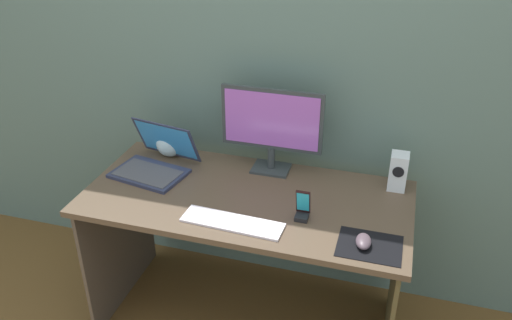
{
  "coord_description": "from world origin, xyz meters",
  "views": [
    {
      "loc": [
        0.61,
        -1.91,
        2.04
      ],
      "look_at": [
        0.05,
        -0.02,
        0.95
      ],
      "focal_mm": 37.01,
      "sensor_mm": 36.0,
      "label": 1
    }
  ],
  "objects_px": {
    "speaker_right": "(398,171)",
    "mouse": "(363,241)",
    "laptop": "(155,162)",
    "phone_in_dock": "(303,209)",
    "monitor": "(272,125)",
    "fishbowl": "(170,143)",
    "keyboard_external": "(232,222)"
  },
  "relations": [
    {
      "from": "monitor",
      "to": "phone_in_dock",
      "type": "bearing_deg",
      "value": -57.14
    },
    {
      "from": "fishbowl",
      "to": "laptop",
      "type": "bearing_deg",
      "value": -91.29
    },
    {
      "from": "keyboard_external",
      "to": "phone_in_dock",
      "type": "bearing_deg",
      "value": 26.61
    },
    {
      "from": "monitor",
      "to": "fishbowl",
      "type": "relative_size",
      "value": 3.42
    },
    {
      "from": "monitor",
      "to": "fishbowl",
      "type": "bearing_deg",
      "value": 179.54
    },
    {
      "from": "laptop",
      "to": "speaker_right",
      "type": "bearing_deg",
      "value": 8.21
    },
    {
      "from": "keyboard_external",
      "to": "mouse",
      "type": "height_order",
      "value": "mouse"
    },
    {
      "from": "monitor",
      "to": "speaker_right",
      "type": "distance_m",
      "value": 0.62
    },
    {
      "from": "phone_in_dock",
      "to": "fishbowl",
      "type": "bearing_deg",
      "value": 154.61
    },
    {
      "from": "monitor",
      "to": "laptop",
      "type": "distance_m",
      "value": 0.6
    },
    {
      "from": "fishbowl",
      "to": "phone_in_dock",
      "type": "distance_m",
      "value": 0.85
    },
    {
      "from": "laptop",
      "to": "keyboard_external",
      "type": "height_order",
      "value": "laptop"
    },
    {
      "from": "speaker_right",
      "to": "laptop",
      "type": "xyz_separation_m",
      "value": [
        -1.14,
        -0.16,
        -0.04
      ]
    },
    {
      "from": "monitor",
      "to": "mouse",
      "type": "relative_size",
      "value": 4.86
    },
    {
      "from": "laptop",
      "to": "phone_in_dock",
      "type": "distance_m",
      "value": 0.8
    },
    {
      "from": "keyboard_external",
      "to": "mouse",
      "type": "bearing_deg",
      "value": 3.1
    },
    {
      "from": "mouse",
      "to": "phone_in_dock",
      "type": "relative_size",
      "value": 0.73
    },
    {
      "from": "mouse",
      "to": "monitor",
      "type": "bearing_deg",
      "value": 130.87
    },
    {
      "from": "speaker_right",
      "to": "mouse",
      "type": "distance_m",
      "value": 0.49
    },
    {
      "from": "monitor",
      "to": "mouse",
      "type": "bearing_deg",
      "value": -43.57
    },
    {
      "from": "fishbowl",
      "to": "mouse",
      "type": "height_order",
      "value": "fishbowl"
    },
    {
      "from": "keyboard_external",
      "to": "phone_in_dock",
      "type": "xyz_separation_m",
      "value": [
        0.27,
        0.12,
        0.04
      ]
    },
    {
      "from": "keyboard_external",
      "to": "laptop",
      "type": "bearing_deg",
      "value": 150.61
    },
    {
      "from": "mouse",
      "to": "phone_in_dock",
      "type": "bearing_deg",
      "value": 151.09
    },
    {
      "from": "keyboard_external",
      "to": "mouse",
      "type": "relative_size",
      "value": 4.29
    },
    {
      "from": "phone_in_dock",
      "to": "speaker_right",
      "type": "bearing_deg",
      "value": 44.6
    },
    {
      "from": "monitor",
      "to": "fishbowl",
      "type": "height_order",
      "value": "monitor"
    },
    {
      "from": "speaker_right",
      "to": "mouse",
      "type": "xyz_separation_m",
      "value": [
        -0.1,
        -0.47,
        -0.07
      ]
    },
    {
      "from": "laptop",
      "to": "keyboard_external",
      "type": "distance_m",
      "value": 0.59
    },
    {
      "from": "laptop",
      "to": "phone_in_dock",
      "type": "bearing_deg",
      "value": -14.18
    },
    {
      "from": "fishbowl",
      "to": "mouse",
      "type": "relative_size",
      "value": 1.42
    },
    {
      "from": "keyboard_external",
      "to": "mouse",
      "type": "xyz_separation_m",
      "value": [
        0.54,
        0.0,
        0.02
      ]
    }
  ]
}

